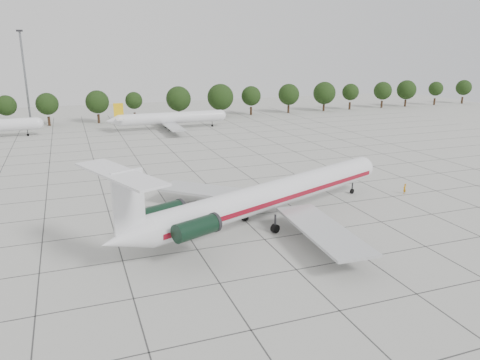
{
  "coord_description": "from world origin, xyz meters",
  "views": [
    {
      "loc": [
        -19.88,
        -53.63,
        21.53
      ],
      "look_at": [
        1.67,
        4.72,
        3.5
      ],
      "focal_mm": 35.0,
      "sensor_mm": 36.0,
      "label": 1
    }
  ],
  "objects_px": {
    "floodlight_mast": "(25,72)",
    "ground_crew": "(405,189)",
    "bg_airliner_c": "(171,118)",
    "main_airliner": "(263,197)"
  },
  "relations": [
    {
      "from": "floodlight_mast",
      "to": "ground_crew",
      "type": "bearing_deg",
      "value": -58.3
    },
    {
      "from": "main_airliner",
      "to": "ground_crew",
      "type": "distance_m",
      "value": 25.42
    },
    {
      "from": "bg_airliner_c",
      "to": "ground_crew",
      "type": "bearing_deg",
      "value": -72.69
    },
    {
      "from": "main_airliner",
      "to": "bg_airliner_c",
      "type": "xyz_separation_m",
      "value": [
        3.92,
        71.62,
        -0.73
      ]
    },
    {
      "from": "main_airliner",
      "to": "ground_crew",
      "type": "relative_size",
      "value": 27.51
    },
    {
      "from": "ground_crew",
      "to": "main_airliner",
      "type": "bearing_deg",
      "value": -5.5
    },
    {
      "from": "ground_crew",
      "to": "bg_airliner_c",
      "type": "height_order",
      "value": "bg_airliner_c"
    },
    {
      "from": "main_airliner",
      "to": "floodlight_mast",
      "type": "distance_m",
      "value": 101.4
    },
    {
      "from": "bg_airliner_c",
      "to": "floodlight_mast",
      "type": "bearing_deg",
      "value": 145.78
    },
    {
      "from": "ground_crew",
      "to": "bg_airliner_c",
      "type": "bearing_deg",
      "value": -88.08
    }
  ]
}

